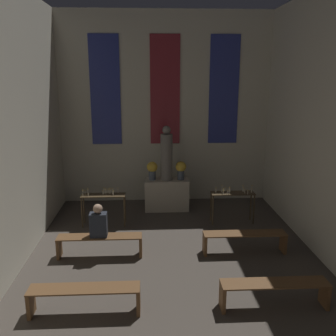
% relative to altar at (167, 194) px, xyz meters
% --- Properties ---
extents(wall_back, '(6.46, 0.16, 5.62)m').
position_rel_altar_xyz_m(wall_back, '(0.00, 0.94, 2.39)').
color(wall_back, beige).
rests_on(wall_back, ground_plane).
extents(altar, '(1.26, 0.56, 0.90)m').
position_rel_altar_xyz_m(altar, '(0.00, 0.00, 0.00)').
color(altar, '#BCB29E').
rests_on(altar, ground_plane).
extents(statue, '(0.34, 0.34, 1.55)m').
position_rel_altar_xyz_m(statue, '(0.00, 0.00, 1.17)').
color(statue, slate).
rests_on(statue, altar).
extents(flower_vase_left, '(0.30, 0.30, 0.53)m').
position_rel_altar_xyz_m(flower_vase_left, '(-0.41, -0.00, 0.76)').
color(flower_vase_left, '#4C5666').
rests_on(flower_vase_left, altar).
extents(flower_vase_right, '(0.30, 0.30, 0.53)m').
position_rel_altar_xyz_m(flower_vase_right, '(0.41, -0.00, 0.76)').
color(flower_vase_right, '#4C5666').
rests_on(flower_vase_right, altar).
extents(candle_rack_left, '(1.14, 0.37, 1.02)m').
position_rel_altar_xyz_m(candle_rack_left, '(-1.68, -1.08, 0.24)').
color(candle_rack_left, '#473823').
rests_on(candle_rack_left, ground_plane).
extents(candle_rack_right, '(1.14, 0.37, 1.02)m').
position_rel_altar_xyz_m(candle_rack_right, '(1.69, -1.09, 0.24)').
color(candle_rack_right, '#473823').
rests_on(candle_rack_right, ground_plane).
extents(pew_third_left, '(1.81, 0.36, 0.47)m').
position_rel_altar_xyz_m(pew_third_left, '(-1.57, -4.84, -0.11)').
color(pew_third_left, brown).
rests_on(pew_third_left, ground_plane).
extents(pew_third_right, '(1.81, 0.36, 0.47)m').
position_rel_altar_xyz_m(pew_third_right, '(1.57, -4.84, -0.11)').
color(pew_third_right, brown).
rests_on(pew_third_right, ground_plane).
extents(pew_back_left, '(1.81, 0.36, 0.47)m').
position_rel_altar_xyz_m(pew_back_left, '(-1.57, -2.83, -0.11)').
color(pew_back_left, brown).
rests_on(pew_back_left, ground_plane).
extents(pew_back_right, '(1.81, 0.36, 0.47)m').
position_rel_altar_xyz_m(pew_back_right, '(1.57, -2.83, -0.11)').
color(pew_back_right, brown).
rests_on(pew_back_right, ground_plane).
extents(person_seated, '(0.36, 0.24, 0.72)m').
position_rel_altar_xyz_m(person_seated, '(-1.59, -2.83, 0.33)').
color(person_seated, '#282D38').
rests_on(person_seated, pew_back_left).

